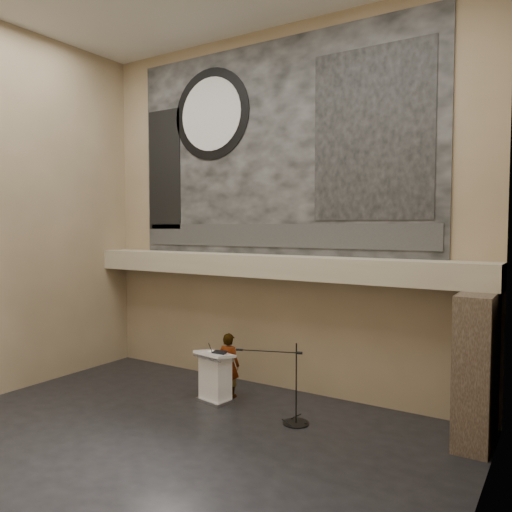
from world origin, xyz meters
The scene contains 18 objects.
floor centered at (0.00, 0.00, 0.00)m, with size 10.00×10.00×0.00m, color black.
wall_back centered at (0.00, 4.00, 4.25)m, with size 10.00×0.02×8.50m, color #7F6F51.
wall_right centered at (5.00, 0.00, 4.25)m, with size 0.02×8.00×8.50m, color #7F6F51.
soffit centered at (0.00, 3.60, 2.95)m, with size 10.00×0.80×0.50m, color tan.
sprinkler_left centered at (-1.60, 3.55, 2.67)m, with size 0.04×0.04×0.06m, color #B2893D.
sprinkler_right centered at (1.90, 3.55, 2.67)m, with size 0.04×0.04×0.06m, color #B2893D.
banner centered at (0.00, 3.97, 5.70)m, with size 8.00×0.05×5.00m, color black.
banner_text_strip centered at (0.00, 3.93, 3.65)m, with size 7.76×0.02×0.55m, color #2B2B2B.
banner_clock_rim centered at (-1.80, 3.93, 6.70)m, with size 2.30×2.30×0.02m, color black.
banner_clock_face centered at (-1.80, 3.91, 6.70)m, with size 1.84×1.84×0.02m, color silver.
banner_building_print centered at (2.40, 3.93, 5.80)m, with size 2.60×0.02×3.60m, color black.
banner_brick_print centered at (-3.40, 3.93, 5.40)m, with size 1.10×0.02×3.20m, color black.
stone_pier centered at (4.65, 3.15, 1.35)m, with size 0.60×1.40×2.70m, color #3D3025.
lectern centered at (-0.54, 2.37, 0.55)m, with size 0.88×0.69×1.14m.
binder centered at (-0.42, 2.38, 1.12)m, with size 0.29×0.23×0.04m, color black.
papers centered at (-0.65, 2.34, 1.10)m, with size 0.22×0.30×0.01m, color white.
speaker_person centered at (-0.50, 2.83, 0.73)m, with size 0.53×0.35×1.45m, color white.
mic_stand centered at (1.50, 2.21, 0.23)m, with size 1.39×0.69×1.60m.
Camera 1 is at (5.98, -6.28, 3.86)m, focal length 35.00 mm.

